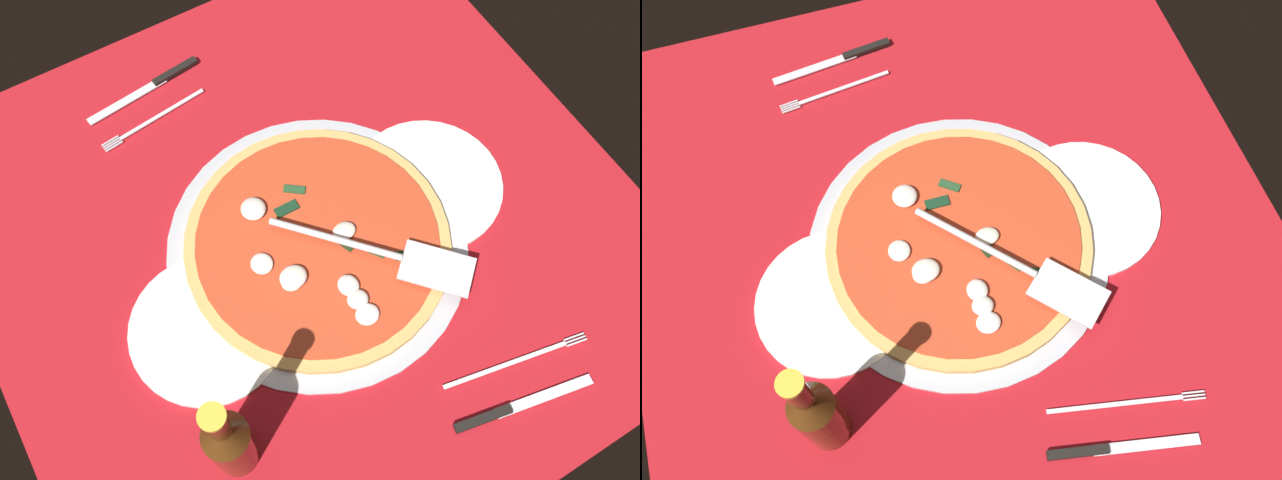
{
  "view_description": "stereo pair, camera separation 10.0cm",
  "coord_description": "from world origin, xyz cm",
  "views": [
    {
      "loc": [
        21.65,
        40.3,
        92.65
      ],
      "look_at": [
        -0.45,
        3.31,
        1.91
      ],
      "focal_mm": 39.31,
      "sensor_mm": 36.0,
      "label": 1
    },
    {
      "loc": [
        12.49,
        44.4,
        92.65
      ],
      "look_at": [
        -0.45,
        3.31,
        1.91
      ],
      "focal_mm": 39.31,
      "sensor_mm": 36.0,
      "label": 2
    }
  ],
  "objects": [
    {
      "name": "pizza_pan",
      "position": [
        -0.45,
        3.31,
        0.51
      ],
      "size": [
        43.62,
        43.62,
        0.81
      ],
      "primitive_type": "cylinder",
      "color": "#B8BCC4",
      "rests_on": "ground_plane"
    },
    {
      "name": "pizza_server",
      "position": [
        -6.53,
        10.53,
        4.09
      ],
      "size": [
        22.2,
        24.17,
        1.0
      ],
      "rotation": [
        0.0,
        0.0,
        2.3
      ],
      "color": "silver",
      "rests_on": "pizza"
    },
    {
      "name": "ground_plane",
      "position": [
        0.0,
        0.0,
        -0.4
      ],
      "size": [
        93.46,
        93.46,
        0.8
      ],
      "primitive_type": "cube",
      "color": "#AE161F"
    },
    {
      "name": "place_setting_far",
      "position": [
        -11.77,
        34.37,
        0.46
      ],
      "size": [
        22.83,
        15.39,
        1.4
      ],
      "rotation": [
        0.0,
        0.0,
        2.94
      ],
      "color": "white",
      "rests_on": "ground_plane"
    },
    {
      "name": "dinner_plate_left",
      "position": [
        -19.5,
        3.11,
        0.6
      ],
      "size": [
        22.7,
        22.7,
        1.0
      ],
      "primitive_type": "cylinder",
      "color": "white",
      "rests_on": "ground_plane"
    },
    {
      "name": "pizza",
      "position": [
        -0.29,
        3.44,
        1.7
      ],
      "size": [
        38.4,
        38.4,
        2.85
      ],
      "color": "#E1A959",
      "rests_on": "pizza_pan"
    },
    {
      "name": "dinner_plate_right",
      "position": [
        19.38,
        6.48,
        0.6
      ],
      "size": [
        21.82,
        21.82,
        1.0
      ],
      "primitive_type": "cylinder",
      "color": "white",
      "rests_on": "ground_plane"
    },
    {
      "name": "checker_pattern",
      "position": [
        -0.0,
        -0.0,
        0.05
      ],
      "size": [
        93.46,
        93.46,
        0.1
      ],
      "color": "white",
      "rests_on": "ground_plane"
    },
    {
      "name": "place_setting_near",
      "position": [
        9.64,
        -32.05,
        0.45
      ],
      "size": [
        22.12,
        15.07,
        1.4
      ],
      "rotation": [
        0.0,
        0.0,
        0.12
      ],
      "color": "silver",
      "rests_on": "ground_plane"
    },
    {
      "name": "beer_bottle",
      "position": [
        23.69,
        23.27,
        9.76
      ],
      "size": [
        5.65,
        5.65,
        24.3
      ],
      "color": "#4E2A0F",
      "rests_on": "ground_plane"
    }
  ]
}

